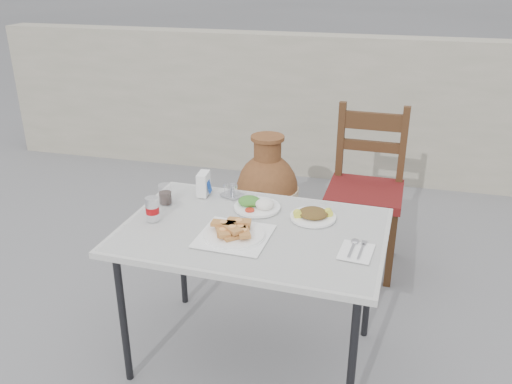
% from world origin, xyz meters
% --- Properties ---
extents(ground, '(80.00, 80.00, 0.00)m').
position_xyz_m(ground, '(0.00, 0.00, 0.00)').
color(ground, '#5E5E60').
rests_on(ground, ground).
extents(cafe_table, '(1.18, 0.82, 0.70)m').
position_xyz_m(cafe_table, '(-0.05, 0.03, 0.65)').
color(cafe_table, black).
rests_on(cafe_table, ground).
extents(pide_plate, '(0.31, 0.31, 0.06)m').
position_xyz_m(pide_plate, '(-0.11, -0.07, 0.73)').
color(pide_plate, white).
rests_on(pide_plate, cafe_table).
extents(salad_rice_plate, '(0.22, 0.22, 0.05)m').
position_xyz_m(salad_rice_plate, '(-0.08, 0.23, 0.72)').
color(salad_rice_plate, white).
rests_on(salad_rice_plate, cafe_table).
extents(salad_chopped_plate, '(0.21, 0.21, 0.04)m').
position_xyz_m(salad_chopped_plate, '(0.19, 0.19, 0.72)').
color(salad_chopped_plate, white).
rests_on(salad_chopped_plate, cafe_table).
extents(soda_can, '(0.06, 0.06, 0.11)m').
position_xyz_m(soda_can, '(-0.50, -0.01, 0.75)').
color(soda_can, silver).
rests_on(soda_can, cafe_table).
extents(cola_glass, '(0.07, 0.07, 0.09)m').
position_xyz_m(cola_glass, '(-0.52, 0.17, 0.74)').
color(cola_glass, white).
rests_on(cola_glass, cafe_table).
extents(napkin_holder, '(0.07, 0.10, 0.12)m').
position_xyz_m(napkin_holder, '(-0.38, 0.31, 0.76)').
color(napkin_holder, white).
rests_on(napkin_holder, cafe_table).
extents(condiment_caddy, '(0.11, 0.10, 0.07)m').
position_xyz_m(condiment_caddy, '(-0.24, 0.33, 0.72)').
color(condiment_caddy, silver).
rests_on(condiment_caddy, cafe_table).
extents(cutlery_napkin, '(0.15, 0.19, 0.01)m').
position_xyz_m(cutlery_napkin, '(0.41, -0.06, 0.70)').
color(cutlery_napkin, white).
rests_on(cutlery_napkin, cafe_table).
extents(chair, '(0.45, 0.45, 0.99)m').
position_xyz_m(chair, '(0.38, 1.05, 0.51)').
color(chair, '#331A0E').
rests_on(chair, ground).
extents(terracotta_urn, '(0.42, 0.42, 0.73)m').
position_xyz_m(terracotta_urn, '(-0.26, 1.21, 0.34)').
color(terracotta_urn, brown).
rests_on(terracotta_urn, ground).
extents(back_wall, '(6.00, 0.25, 1.20)m').
position_xyz_m(back_wall, '(0.00, 2.50, 0.60)').
color(back_wall, '#A49A88').
rests_on(back_wall, ground).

